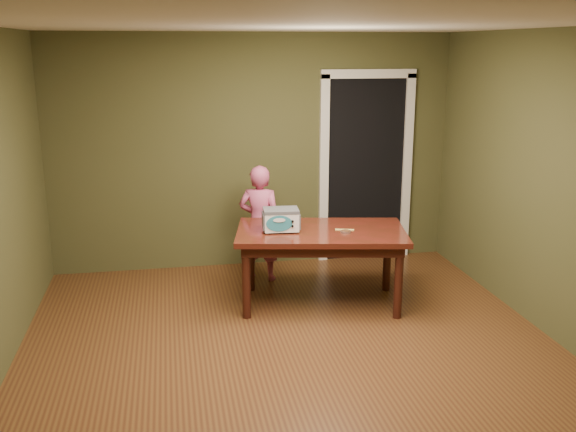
# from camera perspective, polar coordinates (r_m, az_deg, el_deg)

# --- Properties ---
(floor) EXTENTS (5.00, 5.00, 0.00)m
(floor) POSITION_cam_1_polar(r_m,az_deg,el_deg) (5.25, 0.90, -12.94)
(floor) COLOR brown
(floor) RESTS_ON ground
(room_shell) EXTENTS (4.52, 5.02, 2.61)m
(room_shell) POSITION_cam_1_polar(r_m,az_deg,el_deg) (4.70, 0.98, 5.79)
(room_shell) COLOR #444524
(room_shell) RESTS_ON ground
(doorway) EXTENTS (1.10, 0.66, 2.25)m
(doorway) POSITION_cam_1_polar(r_m,az_deg,el_deg) (7.79, 6.24, 4.48)
(doorway) COLOR black
(doorway) RESTS_ON ground
(dining_table) EXTENTS (1.74, 1.18, 0.75)m
(dining_table) POSITION_cam_1_polar(r_m,az_deg,el_deg) (6.16, 2.95, -2.13)
(dining_table) COLOR #35170C
(dining_table) RESTS_ON floor
(toy_oven) EXTENTS (0.37, 0.26, 0.22)m
(toy_oven) POSITION_cam_1_polar(r_m,az_deg,el_deg) (6.05, -0.64, -0.27)
(toy_oven) COLOR #4C4F54
(toy_oven) RESTS_ON dining_table
(baking_pan) EXTENTS (0.10, 0.10, 0.02)m
(baking_pan) POSITION_cam_1_polar(r_m,az_deg,el_deg) (6.05, 5.15, -1.38)
(baking_pan) COLOR silver
(baking_pan) RESTS_ON dining_table
(spatula) EXTENTS (0.18, 0.07, 0.01)m
(spatula) POSITION_cam_1_polar(r_m,az_deg,el_deg) (6.14, 5.05, -1.22)
(spatula) COLOR #FFEC6E
(spatula) RESTS_ON dining_table
(child) EXTENTS (0.53, 0.45, 1.25)m
(child) POSITION_cam_1_polar(r_m,az_deg,el_deg) (6.82, -2.50, -0.64)
(child) COLOR #C2507A
(child) RESTS_ON floor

